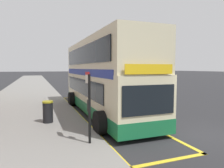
# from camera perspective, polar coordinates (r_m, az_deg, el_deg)

# --- Properties ---
(ground_plane) EXTENTS (260.00, 260.00, 0.00)m
(ground_plane) POSITION_cam_1_polar(r_m,az_deg,el_deg) (38.86, -11.38, 0.34)
(ground_plane) COLOR #28282B
(pavement_near) EXTENTS (6.00, 76.00, 0.14)m
(pavement_near) POSITION_cam_1_polar(r_m,az_deg,el_deg) (38.35, -21.75, 0.16)
(pavement_near) COLOR gray
(pavement_near) RESTS_ON ground
(double_decker_bus) EXTENTS (3.17, 10.91, 4.40)m
(double_decker_bus) POSITION_cam_1_polar(r_m,az_deg,el_deg) (12.44, -2.71, 1.28)
(double_decker_bus) COLOR beige
(double_decker_bus) RESTS_ON ground
(bus_bay_markings) EXTENTS (2.81, 14.25, 0.01)m
(bus_bay_markings) POSITION_cam_1_polar(r_m,az_deg,el_deg) (12.81, -3.47, -7.93)
(bus_bay_markings) COLOR yellow
(bus_bay_markings) RESTS_ON ground
(bus_stop_sign) EXTENTS (0.09, 0.51, 2.48)m
(bus_stop_sign) POSITION_cam_1_polar(r_m,az_deg,el_deg) (7.17, -6.49, -4.62)
(bus_stop_sign) COLOR black
(bus_stop_sign) RESTS_ON pavement_near
(parked_car_teal_behind) EXTENTS (2.09, 4.20, 1.62)m
(parked_car_teal_behind) POSITION_cam_1_polar(r_m,az_deg,el_deg) (27.79, 3.43, 0.45)
(parked_car_teal_behind) COLOR #196066
(parked_car_teal_behind) RESTS_ON ground
(parked_car_black_kerbside) EXTENTS (2.09, 4.20, 1.62)m
(parked_car_black_kerbside) POSITION_cam_1_polar(r_m,az_deg,el_deg) (36.69, -3.59, 1.43)
(parked_car_black_kerbside) COLOR black
(parked_car_black_kerbside) RESTS_ON ground
(parked_car_maroon_across) EXTENTS (2.09, 4.20, 1.62)m
(parked_car_maroon_across) POSITION_cam_1_polar(r_m,az_deg,el_deg) (30.29, -3.51, 0.78)
(parked_car_maroon_across) COLOR maroon
(parked_car_maroon_across) RESTS_ON ground
(litter_bin) EXTENTS (0.50, 0.50, 1.04)m
(litter_bin) POSITION_cam_1_polar(r_m,az_deg,el_deg) (10.37, -17.47, -7.38)
(litter_bin) COLOR black
(litter_bin) RESTS_ON pavement_near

